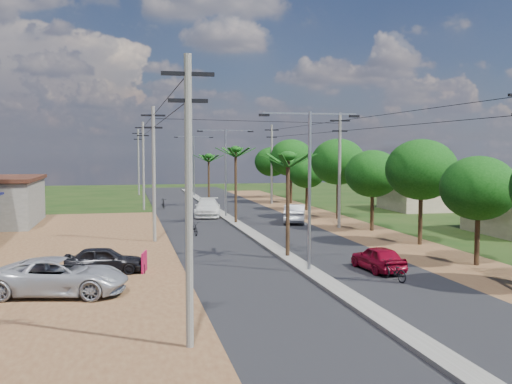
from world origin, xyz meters
TOP-DOWN VIEW (x-y plane):
  - ground at (0.00, 0.00)m, footprint 160.00×160.00m
  - road at (0.00, 15.00)m, footprint 12.00×110.00m
  - median at (0.00, 18.00)m, footprint 1.00×90.00m
  - dirt_lot_west at (-15.00, 8.00)m, footprint 18.00×46.00m
  - dirt_shoulder_east at (8.50, 15.00)m, footprint 5.00×90.00m
  - house_east_far at (21.00, 28.00)m, footprint 7.60×7.50m
  - tree_east_b at (9.30, 0.00)m, footprint 4.00×4.00m
  - tree_east_c at (9.70, 7.00)m, footprint 4.60×4.60m
  - tree_east_d at (9.40, 14.00)m, footprint 4.20×4.20m
  - tree_east_e at (9.60, 22.00)m, footprint 4.80×4.80m
  - tree_east_f at (9.20, 30.00)m, footprint 3.80×3.80m
  - tree_east_g at (9.80, 38.00)m, footprint 5.00×5.00m
  - tree_east_h at (9.50, 46.00)m, footprint 4.40×4.40m
  - palm_median_near at (0.00, 4.00)m, footprint 2.00×2.00m
  - palm_median_mid at (0.00, 20.00)m, footprint 2.00×2.00m
  - palm_median_far at (0.00, 36.00)m, footprint 2.00×2.00m
  - streetlight_near at (0.00, 0.00)m, footprint 5.10×0.18m
  - streetlight_mid at (0.00, 25.00)m, footprint 5.10×0.18m
  - streetlight_far at (0.00, 50.00)m, footprint 5.10×0.18m
  - utility_pole_w_a at (-7.00, -10.00)m, footprint 1.60×0.24m
  - utility_pole_w_b at (-7.00, 12.00)m, footprint 1.60×0.24m
  - utility_pole_w_c at (-7.00, 34.00)m, footprint 1.60×0.24m
  - utility_pole_w_d at (-7.00, 55.00)m, footprint 1.60×0.24m
  - utility_pole_e_b at (7.50, 16.00)m, footprint 1.60×0.24m
  - utility_pole_e_c at (7.50, 38.00)m, footprint 1.60×0.24m
  - car_red_near at (3.52, -0.35)m, footprint 1.78×3.87m
  - car_silver_mid at (5.00, 19.85)m, footprint 3.03×5.01m
  - car_white_far at (-1.50, 26.14)m, footprint 3.12×5.83m
  - car_parked_silver at (-11.64, -2.18)m, footprint 6.08×3.71m
  - car_parked_dark at (-9.96, 2.10)m, footprint 3.94×1.78m
  - moto_rider_east at (3.28, -2.62)m, footprint 1.03×1.89m
  - moto_rider_west_a at (-4.08, 14.40)m, footprint 0.92×1.99m
  - moto_rider_west_b at (-5.00, 34.25)m, footprint 0.56×1.79m
  - roadside_sign at (-8.00, 1.94)m, footprint 0.33×1.24m

SIDE VIEW (x-z plane):
  - ground at x=0.00m, z-range 0.00..0.00m
  - dirt_shoulder_east at x=8.50m, z-range 0.00..0.03m
  - dirt_lot_west at x=-15.00m, z-range 0.00..0.04m
  - road at x=0.00m, z-range 0.00..0.04m
  - median at x=0.00m, z-range 0.00..0.18m
  - moto_rider_east at x=3.28m, z-range 0.00..0.94m
  - moto_rider_west_a at x=-4.08m, z-range 0.00..1.01m
  - roadside_sign at x=-8.00m, z-range 0.00..1.04m
  - moto_rider_west_b at x=-5.00m, z-range 0.00..1.07m
  - car_red_near at x=3.52m, z-range 0.00..1.28m
  - car_parked_dark at x=-9.96m, z-range 0.00..1.31m
  - car_silver_mid at x=5.00m, z-range 0.00..1.56m
  - car_parked_silver at x=-11.64m, z-range 0.00..1.58m
  - car_white_far at x=-1.50m, z-range 0.00..1.61m
  - house_east_far at x=21.00m, z-range 0.09..4.69m
  - tree_east_f at x=9.20m, z-range 1.13..6.64m
  - tree_east_b at x=9.30m, z-range 1.20..7.03m
  - tree_east_d at x=9.40m, z-range 1.27..7.41m
  - tree_east_h at x=9.50m, z-range 1.38..7.90m
  - utility_pole_w_a at x=-7.00m, z-range 0.26..9.26m
  - utility_pole_w_b at x=-7.00m, z-range 0.26..9.26m
  - utility_pole_w_c at x=-7.00m, z-range 0.26..9.26m
  - utility_pole_w_d at x=-7.00m, z-range 0.26..9.26m
  - utility_pole_e_b at x=7.50m, z-range 0.26..9.26m
  - utility_pole_e_c at x=7.50m, z-range 0.26..9.26m
  - streetlight_near at x=0.00m, z-range 0.79..8.79m
  - streetlight_mid at x=0.00m, z-range 0.79..8.79m
  - streetlight_far at x=0.00m, z-range 0.79..8.79m
  - tree_east_c at x=9.70m, z-range 1.45..8.28m
  - tree_east_e at x=9.60m, z-range 1.52..8.66m
  - tree_east_g at x=9.80m, z-range 1.55..8.93m
  - palm_median_far at x=0.00m, z-range 2.34..8.19m
  - palm_median_near at x=0.00m, z-range 2.46..8.61m
  - palm_median_mid at x=0.00m, z-range 2.62..9.17m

